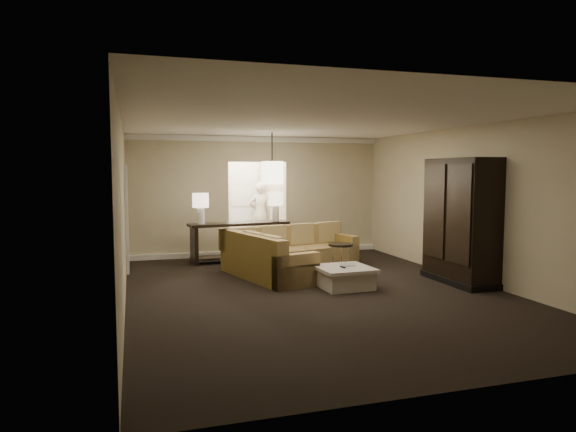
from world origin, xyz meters
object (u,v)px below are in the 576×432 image
object	(u,v)px
sectional_sofa	(287,254)
armoire	(461,224)
coffee_table	(344,277)
person	(260,210)
drink_table	(341,252)
console_table	(239,238)

from	to	relation	value
sectional_sofa	armoire	xyz separation A→B (m)	(2.64, -1.92, 0.72)
coffee_table	person	distance (m)	5.53
sectional_sofa	drink_table	bearing A→B (deg)	-49.25
sectional_sofa	armoire	size ratio (longest dim) A/B	1.37
console_table	person	size ratio (longest dim) A/B	1.21
coffee_table	person	size ratio (longest dim) A/B	0.50
coffee_table	armoire	xyz separation A→B (m)	(2.13, -0.23, 0.88)
console_table	drink_table	world-z (taller)	console_table
person	armoire	bearing A→B (deg)	122.41
person	sectional_sofa	bearing A→B (deg)	94.96
console_table	drink_table	distance (m)	2.54
armoire	coffee_table	bearing A→B (deg)	173.78
sectional_sofa	console_table	bearing A→B (deg)	100.32
armoire	drink_table	world-z (taller)	armoire
drink_table	sectional_sofa	bearing A→B (deg)	145.99
sectional_sofa	armoire	distance (m)	3.34
coffee_table	person	bearing A→B (deg)	91.18
sectional_sofa	drink_table	xyz separation A→B (m)	(0.90, -0.61, 0.08)
sectional_sofa	drink_table	world-z (taller)	sectional_sofa
armoire	person	world-z (taller)	armoire
person	coffee_table	bearing A→B (deg)	102.17
coffee_table	drink_table	world-z (taller)	drink_table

